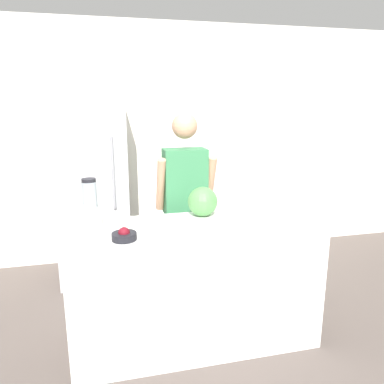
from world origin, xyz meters
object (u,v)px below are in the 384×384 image
(watermelon, at_px, (203,202))
(bowl_cherries, at_px, (124,235))
(person, at_px, (185,206))
(bowl_cream, at_px, (163,234))
(refrigerator, at_px, (92,186))
(blender, at_px, (90,205))

(watermelon, height_order, bowl_cherries, watermelon)
(bowl_cherries, bearing_deg, watermelon, 28.75)
(watermelon, xyz_separation_m, bowl_cherries, (-0.62, -0.34, -0.10))
(person, relative_size, bowl_cream, 11.51)
(refrigerator, height_order, bowl_cherries, refrigerator)
(person, xyz_separation_m, watermelon, (0.04, -0.43, 0.15))
(watermelon, relative_size, blender, 0.68)
(bowl_cream, bearing_deg, refrigerator, 107.53)
(person, bearing_deg, blender, -154.56)
(refrigerator, bearing_deg, person, -39.34)
(refrigerator, distance_m, bowl_cream, 1.56)
(bowl_cherries, xyz_separation_m, blender, (-0.22, 0.40, 0.11))
(person, height_order, bowl_cherries, person)
(bowl_cherries, distance_m, bowl_cream, 0.25)
(bowl_cherries, relative_size, bowl_cream, 1.12)
(refrigerator, xyz_separation_m, watermelon, (0.85, -1.09, 0.07))
(refrigerator, xyz_separation_m, bowl_cream, (0.47, -1.49, -0.02))
(blender, bearing_deg, bowl_cream, -44.39)
(blender, bearing_deg, person, 25.44)
(refrigerator, distance_m, person, 1.04)
(refrigerator, relative_size, bowl_cream, 12.99)
(watermelon, height_order, bowl_cream, watermelon)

